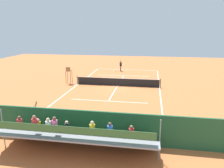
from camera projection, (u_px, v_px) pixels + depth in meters
ground_plane at (118, 86)px, 27.62m from camera, size 60.00×60.00×0.00m
court_line_markings at (118, 86)px, 27.66m from camera, size 10.10×22.20×0.01m
tennis_net at (118, 82)px, 27.50m from camera, size 10.30×0.10×1.07m
backdrop_wall at (85, 126)px, 13.99m from camera, size 18.00×0.16×2.00m
bleacher_stand at (76, 136)px, 12.73m from camera, size 9.06×2.40×2.48m
umpire_chair at (69, 73)px, 28.34m from camera, size 0.67×0.67×2.14m
courtside_bench at (114, 129)px, 14.51m from camera, size 1.80×0.40×0.93m
equipment_bag at (89, 134)px, 14.75m from camera, size 0.90×0.36×0.36m
tennis_player at (121, 65)px, 36.67m from camera, size 0.39×0.54×1.93m
tennis_racket at (114, 71)px, 36.56m from camera, size 0.58×0.36×0.03m
tennis_ball_near at (105, 72)px, 35.66m from camera, size 0.07×0.07×0.07m
line_judge at (35, 115)px, 15.71m from camera, size 0.40×0.54×1.93m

